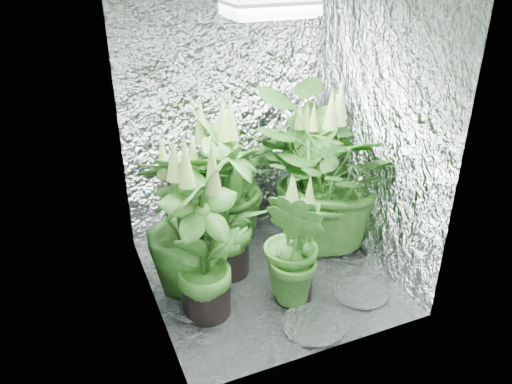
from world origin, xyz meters
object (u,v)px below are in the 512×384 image
object	(u,v)px
plant_a	(227,181)
circulation_fan	(322,224)
plant_g	(295,247)
plant_b	(226,198)
plant_d	(187,224)
plant_f	(203,240)
plant_c	(303,176)
plant_e	(331,174)
grow_lamp	(270,8)

from	to	relation	value
plant_a	circulation_fan	size ratio (longest dim) A/B	2.90
plant_a	plant_g	xyz separation A→B (m)	(0.12, -0.91, -0.08)
plant_b	plant_d	xyz separation A→B (m)	(-0.30, -0.09, -0.09)
plant_g	plant_f	bearing A→B (deg)	170.24
plant_d	circulation_fan	distance (m)	1.21
plant_c	circulation_fan	bearing A→B (deg)	-57.50
plant_d	plant_f	xyz separation A→B (m)	(0.02, -0.27, 0.03)
plant_b	plant_c	size ratio (longest dim) A/B	1.16
plant_d	plant_e	size ratio (longest dim) A/B	0.86
plant_e	plant_c	bearing A→B (deg)	109.95
plant_c	plant_e	bearing A→B (deg)	-70.05
grow_lamp	plant_f	distance (m)	1.39
plant_d	circulation_fan	size ratio (longest dim) A/B	3.09
plant_e	plant_f	bearing A→B (deg)	-161.25
plant_d	plant_f	bearing A→B (deg)	-85.42
plant_b	plant_c	distance (m)	0.79
plant_b	plant_e	distance (m)	0.83
plant_b	plant_g	world-z (taller)	plant_b
plant_a	plant_c	world-z (taller)	plant_c
plant_e	plant_f	size ratio (longest dim) A/B	1.09
plant_a	plant_d	size ratio (longest dim) A/B	0.94
plant_f	plant_b	bearing A→B (deg)	52.41
plant_a	plant_b	distance (m)	0.49
grow_lamp	plant_e	xyz separation A→B (m)	(0.59, 0.17, -1.20)
plant_b	circulation_fan	distance (m)	0.96
circulation_fan	plant_b	bearing A→B (deg)	164.91
plant_c	plant_f	bearing A→B (deg)	-148.41
plant_f	circulation_fan	world-z (taller)	plant_f
plant_e	plant_f	distance (m)	1.17
plant_c	plant_g	world-z (taller)	plant_c
grow_lamp	plant_f	xyz separation A→B (m)	(-0.52, -0.20, -1.27)
plant_g	plant_b	bearing A→B (deg)	122.87
plant_d	circulation_fan	bearing A→B (deg)	9.44
plant_f	plant_a	bearing A→B (deg)	60.89
grow_lamp	plant_e	size ratio (longest dim) A/B	0.38
plant_f	plant_g	bearing A→B (deg)	-9.76
plant_c	plant_g	size ratio (longest dim) A/B	1.23
plant_d	plant_g	xyz separation A→B (m)	(0.60, -0.37, -0.10)
plant_a	plant_e	xyz separation A→B (m)	(0.65, -0.43, 0.13)
plant_g	plant_a	bearing A→B (deg)	97.81
plant_c	plant_e	xyz separation A→B (m)	(0.09, -0.25, 0.10)
plant_b	plant_c	world-z (taller)	plant_b
plant_c	circulation_fan	world-z (taller)	plant_c
plant_f	plant_c	bearing A→B (deg)	31.59
grow_lamp	plant_f	bearing A→B (deg)	-158.57
plant_c	plant_b	bearing A→B (deg)	-160.38
grow_lamp	plant_c	bearing A→B (deg)	40.24
plant_g	plant_c	bearing A→B (deg)	58.74
plant_b	plant_e	size ratio (longest dim) A/B	0.99
grow_lamp	plant_g	size ratio (longest dim) A/B	0.55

